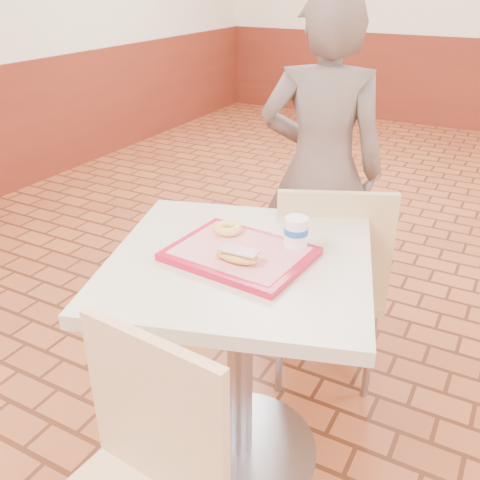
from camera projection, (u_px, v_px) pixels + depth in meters
The scene contains 7 objects.
main_table at pixel (240, 330), 1.79m from camera, with size 0.80×0.80×0.85m.
chair_main_back at pixel (328, 276), 2.19m from camera, with size 0.57×0.57×0.94m.
customer at pixel (321, 171), 2.52m from camera, with size 0.59×0.38×1.60m, color #6B5B53.
serving_tray at pixel (240, 254), 1.66m from camera, with size 0.41×0.32×0.03m.
ring_donut at pixel (228, 228), 1.76m from camera, with size 0.09×0.09×0.03m, color #EEC557.
long_john_donut at pixel (238, 256), 1.57m from camera, with size 0.14×0.07×0.04m.
paper_cup at pixel (296, 232), 1.66m from camera, with size 0.08×0.08×0.09m.
Camera 1 is at (-0.31, -1.68, 1.64)m, focal length 40.00 mm.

